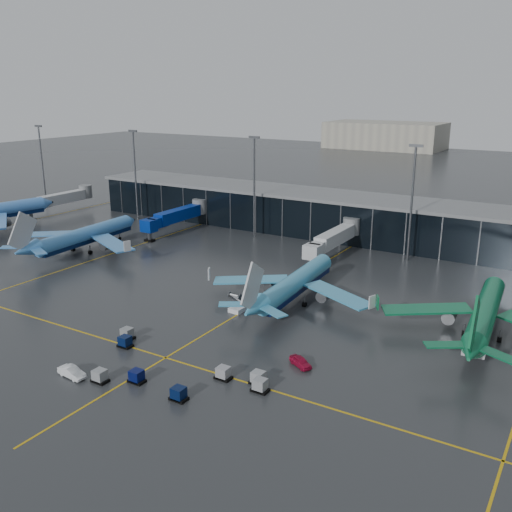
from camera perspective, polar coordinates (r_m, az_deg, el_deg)
The scene contains 12 objects.
ground at distance 99.88m, azimuth -7.88°, elevation -5.40°, with size 600.00×600.00×0.00m, color #282B2D.
terminal_pier at distance 149.28m, azimuth 7.18°, elevation 4.19°, with size 142.00×17.00×10.70m.
jet_bridges at distance 151.70m, azimuth -8.04°, elevation 4.02°, with size 94.00×27.50×7.20m.
flood_masts at distance 134.91m, azimuth 7.13°, elevation 6.50°, with size 203.00×0.50×25.50m.
taxi_lines at distance 102.54m, azimuth 0.24°, elevation -4.63°, with size 220.00×120.00×0.02m.
airliner_arkefly at distance 138.63m, azimuth -16.69°, elevation 2.92°, with size 34.49×39.29×12.07m, color #4089D4, non-canonical shape.
airliner_klm_near at distance 101.46m, azimuth 4.04°, elevation -1.55°, with size 32.10×36.55×11.23m, color #3E9ECC, non-canonical shape.
airliner_aer_lingus at distance 94.38m, azimuth 22.08°, elevation -4.12°, with size 32.68×37.22×11.44m, color #0C673E, non-canonical shape.
baggage_carts at distance 78.73m, azimuth -8.21°, elevation -11.10°, with size 27.72×13.26×1.70m.
mobile_airstair at distance 98.43m, azimuth -1.77°, elevation -5.10°, with size 2.37×3.31×3.45m.
service_van_red at distance 80.21m, azimuth 4.47°, elevation -10.49°, with size 1.59×3.95×1.35m, color #AE0D33.
service_van_white at distance 81.02m, azimuth -17.94°, elevation -10.98°, with size 1.53×4.39×1.45m, color white.
Camera 1 is at (59.35, -71.26, 37.10)m, focal length 40.00 mm.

